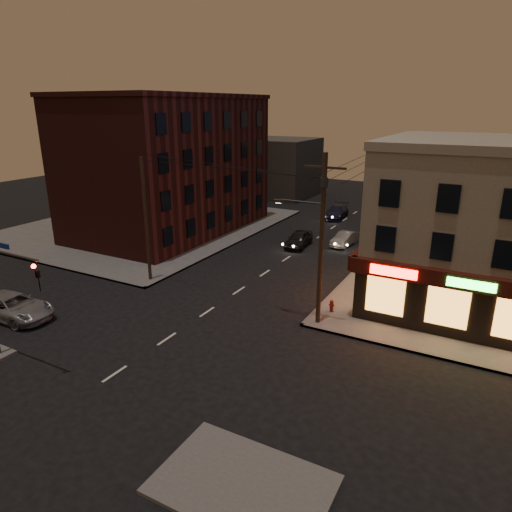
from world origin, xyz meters
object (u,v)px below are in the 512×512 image
Objects in this scene: sedan_near at (299,239)px; fire_hydrant at (332,305)px; sedan_mid at (345,239)px; sedan_far at (336,212)px; suv_cross at (13,307)px.

sedan_near reaches higher than fire_hydrant.
sedan_mid is at bearing 28.67° from sedan_near.
sedan_mid is at bearing -71.68° from sedan_far.
sedan_mid is 15.13m from fire_hydrant.
sedan_near is at bearing -25.82° from suv_cross.
sedan_far is 26.07m from fire_hydrant.
fire_hydrant is (3.90, -14.61, -0.06)m from sedan_mid.
suv_cross is 1.26× the size of sedan_near.
sedan_near reaches higher than sedan_far.
suv_cross reaches higher than sedan_far.
sedan_mid is 11.00m from sedan_far.
sedan_far is at bearing -16.93° from suv_cross.
sedan_near is at bearing -139.01° from sedan_mid.
sedan_far is (8.85, 34.66, -0.03)m from suv_cross.
suv_cross reaches higher than sedan_near.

